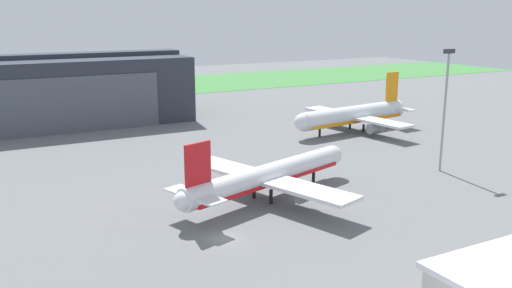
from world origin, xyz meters
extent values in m
plane|color=slate|center=(0.00, 0.00, 0.00)|extent=(440.00, 440.00, 0.00)
cube|color=#42823F|center=(0.00, 150.51, 0.04)|extent=(440.00, 56.00, 0.08)
cube|color=#2D333D|center=(-16.82, 89.61, 8.54)|extent=(87.65, 28.86, 17.07)
cube|color=#4C515B|center=(-16.82, 75.03, 6.83)|extent=(66.62, 0.30, 13.66)
cube|color=#2D333D|center=(-16.82, 89.61, 17.67)|extent=(87.65, 6.93, 1.20)
cylinder|color=silver|center=(12.74, 10.79, 3.93)|extent=(33.10, 13.53, 3.43)
sphere|color=silver|center=(28.76, 15.92, 3.93)|extent=(3.30, 3.30, 3.30)
sphere|color=silver|center=(-3.29, 5.66, 3.93)|extent=(2.68, 2.68, 2.68)
cube|color=red|center=(12.74, 10.79, 2.99)|extent=(30.55, 12.74, 0.60)
cube|color=red|center=(-0.73, 6.48, 8.57)|extent=(4.29, 1.71, 5.84)
cube|color=silver|center=(-0.58, 3.79, 4.28)|extent=(4.35, 5.50, 0.28)
cube|color=silver|center=(-2.16, 8.75, 4.28)|extent=(4.35, 5.50, 0.28)
cube|color=silver|center=(14.69, 2.47, 3.50)|extent=(9.74, 16.06, 0.56)
cube|color=silver|center=(9.50, 18.69, 3.50)|extent=(9.74, 16.06, 0.56)
cylinder|color=gray|center=(15.08, 3.87, 2.26)|extent=(3.68, 2.79, 1.89)
cylinder|color=gray|center=(10.63, 17.78, 2.26)|extent=(3.68, 2.79, 1.89)
cylinder|color=black|center=(23.63, 14.28, 1.11)|extent=(0.56, 0.56, 2.22)
cylinder|color=black|center=(12.00, 8.66, 1.11)|extent=(0.56, 0.56, 2.22)
cylinder|color=black|center=(10.90, 12.09, 1.11)|extent=(0.56, 0.56, 2.22)
cylinder|color=silver|center=(55.91, 44.52, 4.16)|extent=(32.55, 8.42, 4.36)
sphere|color=silver|center=(39.91, 42.47, 4.16)|extent=(4.18, 4.18, 4.18)
sphere|color=silver|center=(71.90, 46.57, 4.16)|extent=(3.40, 3.40, 3.40)
cube|color=orange|center=(55.91, 44.52, 2.96)|extent=(30.00, 8.14, 0.76)
cube|color=orange|center=(69.34, 46.25, 10.04)|extent=(4.21, 0.93, 7.40)
cube|color=silver|center=(69.57, 49.55, 4.59)|extent=(3.65, 6.42, 0.28)
cube|color=silver|center=(70.40, 43.11, 4.59)|extent=(3.65, 6.42, 0.28)
cube|color=silver|center=(55.46, 53.10, 3.61)|extent=(6.99, 15.27, 0.56)
cube|color=silver|center=(57.63, 36.11, 3.61)|extent=(6.99, 15.27, 0.56)
cylinder|color=gray|center=(54.81, 51.83, 2.11)|extent=(4.41, 2.90, 2.40)
cylinder|color=gray|center=(56.69, 37.18, 2.11)|extent=(4.41, 2.90, 2.40)
cylinder|color=black|center=(45.03, 43.13, 0.99)|extent=(0.56, 0.56, 1.98)
cylinder|color=black|center=(56.89, 46.96, 0.99)|extent=(0.56, 0.56, 1.98)
cylinder|color=black|center=(57.48, 42.42, 0.99)|extent=(0.56, 0.56, 1.98)
cylinder|color=#99999E|center=(48.37, 9.33, 10.73)|extent=(0.44, 0.44, 21.46)
cube|color=#333338|center=(48.37, 9.33, 21.86)|extent=(2.40, 0.50, 0.80)
camera|label=1|loc=(-27.78, -60.07, 28.44)|focal=38.48mm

